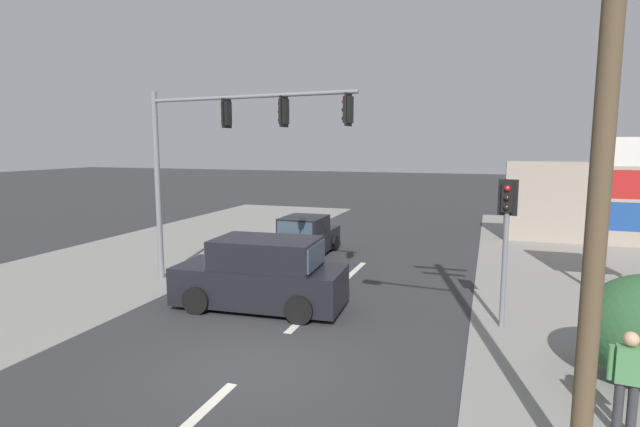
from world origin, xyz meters
TOP-DOWN VIEW (x-y plane):
  - ground_plane at (0.00, 0.00)m, footprint 140.00×140.00m
  - lane_dash_near at (0.00, -2.00)m, footprint 0.20×2.40m
  - lane_dash_mid at (0.00, 3.00)m, footprint 0.20×2.40m
  - lane_dash_far at (0.00, 8.00)m, footprint 0.20×2.40m
  - kerb_left_verge at (-8.50, 4.00)m, footprint 8.00×40.00m
  - utility_pole_foreground_right at (5.44, -1.62)m, footprint 3.78×0.53m
  - traffic_signal_mast at (-3.38, 4.69)m, footprint 6.86×0.99m
  - pedestal_signal_right_kerb at (4.72, 3.81)m, footprint 0.44×0.31m
  - shopping_plaza_sign at (8.17, 8.13)m, footprint 2.10×0.16m
  - suv_receding_far at (-1.36, 3.32)m, footprint 4.64×2.27m
  - sedan_oncoming_near at (-2.51, 9.63)m, footprint 1.90×4.24m
  - pedestrian_at_kerb at (6.37, -0.35)m, footprint 0.56×0.25m

SIDE VIEW (x-z plane):
  - ground_plane at x=0.00m, z-range 0.00..0.00m
  - lane_dash_near at x=0.00m, z-range 0.00..0.01m
  - lane_dash_mid at x=0.00m, z-range 0.00..0.01m
  - lane_dash_far at x=0.00m, z-range 0.00..0.01m
  - kerb_left_verge at x=-8.50m, z-range 0.00..0.02m
  - sedan_oncoming_near at x=-2.51m, z-range -0.08..1.48m
  - suv_receding_far at x=-1.36m, z-range -0.06..1.83m
  - pedestrian_at_kerb at x=6.37m, z-range 0.11..1.74m
  - pedestal_signal_right_kerb at x=4.72m, z-range 0.64..4.20m
  - shopping_plaza_sign at x=8.17m, z-range 0.68..5.28m
  - traffic_signal_mast at x=-3.38m, z-range 1.35..7.35m
  - utility_pole_foreground_right at x=5.44m, z-range 0.36..10.16m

